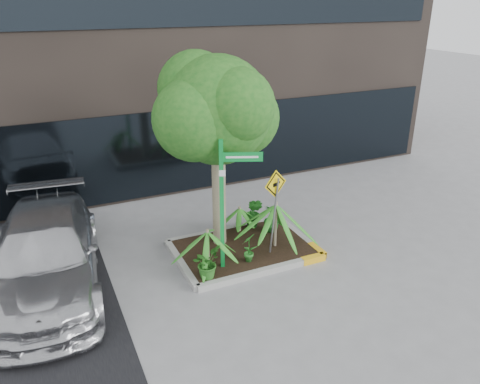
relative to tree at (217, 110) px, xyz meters
name	(u,v)px	position (x,y,z in m)	size (l,w,h in m)	color
ground	(241,260)	(0.23, -0.81, -3.46)	(80.00, 80.00, 0.00)	gray
planter	(245,249)	(0.46, -0.54, -3.36)	(3.35, 2.36, 0.15)	#9E9E99
tree	(217,110)	(0.00, 0.00, 0.00)	(3.16, 2.80, 4.74)	tan
palm_front	(276,204)	(1.15, -0.77, -2.20)	(1.33, 1.33, 1.48)	tan
palm_left	(207,232)	(-0.65, -0.93, -2.45)	(1.03, 1.03, 1.14)	tan
palm_back	(240,208)	(0.69, 0.31, -2.67)	(0.77, 0.77, 0.86)	tan
parked_car	(46,255)	(-3.98, -0.06, -2.69)	(2.15, 5.28, 1.53)	#BBBCC0
shrub_a	(207,263)	(-0.85, -1.36, -2.97)	(0.62, 0.62, 0.69)	#24621C
shrub_b	(272,218)	(1.45, -0.04, -2.95)	(0.41, 0.41, 0.73)	#1E6620
shrub_c	(249,247)	(0.26, -1.15, -2.95)	(0.38, 0.38, 0.72)	#277524
shrub_d	(254,212)	(1.12, 0.34, -2.89)	(0.46, 0.46, 0.84)	#1B5A1A
street_sign_post	(225,192)	(-0.29, -1.08, -1.52)	(0.87, 1.15, 3.14)	#0E9A38
cattle_sign	(275,199)	(0.92, -1.12, -1.87)	(0.63, 0.25, 2.12)	slate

